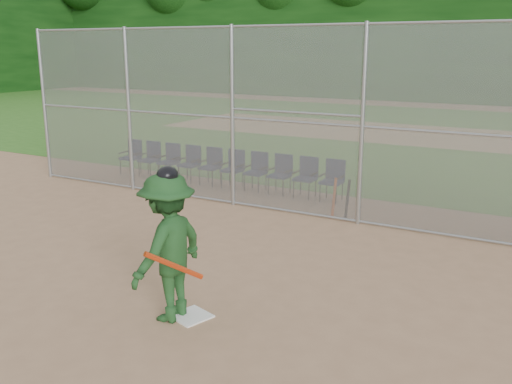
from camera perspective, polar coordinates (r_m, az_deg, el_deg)
The scene contains 17 objects.
ground at distance 8.21m, azimuth -8.72°, elevation -11.26°, with size 100.00×100.00×0.00m, color tan.
grass_strip at distance 24.49m, azimuth 18.08°, elevation 5.31°, with size 100.00×100.00×0.00m, color #326A20.
dirt_patch_far at distance 24.49m, azimuth 18.08°, elevation 5.32°, with size 24.00×24.00×0.00m, color tan.
backstop_fence at distance 11.83m, azimuth 5.97°, elevation 7.17°, with size 16.09×0.09×4.00m.
home_plate at distance 7.88m, azimuth -6.51°, elevation -12.22°, with size 0.46×0.46×0.02m, color white.
batter_at_plate at distance 7.53m, azimuth -8.79°, elevation -5.40°, with size 1.00×1.39×2.07m.
spare_bats at distance 12.13m, azimuth 8.46°, elevation -0.67°, with size 0.36×0.24×0.85m.
chair_0 at distance 16.67m, azimuth -12.48°, elevation 3.43°, with size 0.54×0.52×0.96m, color #101D3B, non-canonical shape.
chair_1 at distance 16.23m, azimuth -10.67°, elevation 3.23°, with size 0.54×0.52×0.96m, color #101D3B, non-canonical shape.
chair_2 at distance 15.81m, azimuth -8.76°, elevation 3.02°, with size 0.54×0.52×0.96m, color #101D3B, non-canonical shape.
chair_3 at distance 15.40m, azimuth -6.75°, elevation 2.79°, with size 0.54×0.52×0.96m, color #101D3B, non-canonical shape.
chair_4 at distance 15.02m, azimuth -4.63°, elevation 2.55°, with size 0.54×0.52×0.96m, color #101D3B, non-canonical shape.
chair_5 at distance 14.65m, azimuth -2.41°, elevation 2.29°, with size 0.54×0.52×0.96m, color #101D3B, non-canonical shape.
chair_6 at distance 14.32m, azimuth -0.07°, elevation 2.02°, with size 0.54×0.52×0.96m, color #101D3B, non-canonical shape.
chair_7 at distance 14.00m, azimuth 2.36°, elevation 1.73°, with size 0.54×0.52×0.96m, color #101D3B, non-canonical shape.
chair_8 at distance 13.71m, azimuth 4.91°, elevation 1.42°, with size 0.54×0.52×0.96m, color #101D3B, non-canonical shape.
chair_9 at distance 13.46m, azimuth 7.56°, elevation 1.10°, with size 0.54×0.52×0.96m, color #101D3B, non-canonical shape.
Camera 1 is at (4.64, -5.79, 3.51)m, focal length 40.00 mm.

